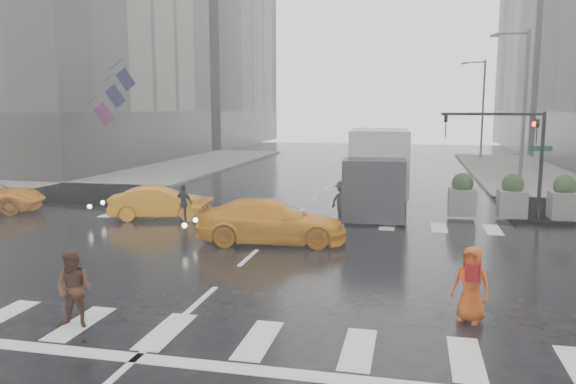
% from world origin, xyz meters
% --- Properties ---
extents(ground, '(120.00, 120.00, 0.00)m').
position_xyz_m(ground, '(0.00, 0.00, 0.00)').
color(ground, black).
rests_on(ground, ground).
extents(sidewalk_nw, '(35.00, 35.00, 0.15)m').
position_xyz_m(sidewalk_nw, '(-19.50, 17.50, 0.07)').
color(sidewalk_nw, slate).
rests_on(sidewalk_nw, ground).
extents(road_markings, '(18.00, 48.00, 0.01)m').
position_xyz_m(road_markings, '(0.00, 0.00, 0.01)').
color(road_markings, silver).
rests_on(road_markings, ground).
extents(traffic_signal_pole, '(4.45, 0.42, 4.50)m').
position_xyz_m(traffic_signal_pole, '(9.01, 8.01, 3.22)').
color(traffic_signal_pole, black).
rests_on(traffic_signal_pole, ground).
extents(street_lamp_near, '(2.15, 0.22, 9.00)m').
position_xyz_m(street_lamp_near, '(10.87, 18.00, 4.95)').
color(street_lamp_near, '#59595B').
rests_on(street_lamp_near, ground).
extents(street_lamp_far, '(2.15, 0.22, 9.00)m').
position_xyz_m(street_lamp_far, '(10.87, 38.00, 4.95)').
color(street_lamp_far, '#59595B').
rests_on(street_lamp_far, ground).
extents(planter_west, '(1.10, 1.10, 1.80)m').
position_xyz_m(planter_west, '(7.00, 8.20, 0.98)').
color(planter_west, slate).
rests_on(planter_west, ground).
extents(planter_mid, '(1.10, 1.10, 1.80)m').
position_xyz_m(planter_mid, '(9.00, 8.20, 0.98)').
color(planter_mid, slate).
rests_on(planter_mid, ground).
extents(planter_east, '(1.10, 1.10, 1.80)m').
position_xyz_m(planter_east, '(11.00, 8.20, 0.98)').
color(planter_east, slate).
rests_on(planter_east, ground).
extents(flag_cluster, '(2.87, 3.06, 4.69)m').
position_xyz_m(flag_cluster, '(-15.08, 18.50, 5.64)').
color(flag_cluster, '#59595B').
rests_on(flag_cluster, ground).
extents(pedestrian_brown, '(0.85, 0.69, 1.66)m').
position_xyz_m(pedestrian_brown, '(-1.99, -6.18, 0.83)').
color(pedestrian_brown, '#4A291A').
rests_on(pedestrian_brown, ground).
extents(pedestrian_orange, '(0.96, 0.81, 1.67)m').
position_xyz_m(pedestrian_orange, '(6.24, -4.00, 0.84)').
color(pedestrian_orange, '#C3470D').
rests_on(pedestrian_orange, ground).
extents(pedestrian_far_a, '(1.01, 0.81, 1.50)m').
position_xyz_m(pedestrian_far_a, '(-4.30, 5.09, 0.75)').
color(pedestrian_far_a, black).
rests_on(pedestrian_far_a, ground).
extents(pedestrian_far_b, '(1.29, 1.16, 1.75)m').
position_xyz_m(pedestrian_far_b, '(2.19, 5.91, 0.88)').
color(pedestrian_far_b, black).
rests_on(pedestrian_far_b, ground).
extents(taxi_mid, '(4.34, 2.70, 1.35)m').
position_xyz_m(taxi_mid, '(-5.52, 5.34, 0.67)').
color(taxi_mid, '#FF9E0D').
rests_on(taxi_mid, ground).
extents(taxi_rear, '(4.81, 2.70, 1.50)m').
position_xyz_m(taxi_rear, '(0.19, 2.16, 0.75)').
color(taxi_rear, '#FF9E0D').
rests_on(taxi_rear, ground).
extents(box_truck, '(2.59, 6.91, 3.67)m').
position_xyz_m(box_truck, '(3.40, 9.01, 1.96)').
color(box_truck, '#B8B9BA').
rests_on(box_truck, ground).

